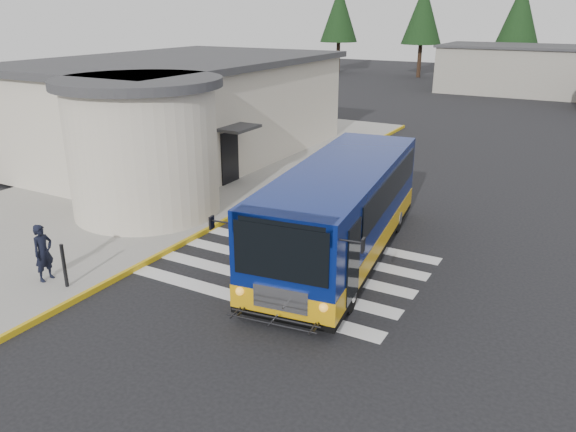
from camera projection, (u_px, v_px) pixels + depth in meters
The scene contains 9 objects.
ground at pixel (312, 258), 17.11m from camera, with size 140.00×140.00×0.00m, color black.
sidewalk at pixel (170, 181), 24.49m from camera, with size 10.00×34.00×0.15m, color gray.
curb_strip at pixel (267, 199), 22.22m from camera, with size 0.12×34.00×0.16m, color gold.
station_building at pixel (177, 111), 26.86m from camera, with size 12.70×18.70×4.80m.
crosswalk at pixel (285, 264), 16.68m from camera, with size 8.00×5.35×0.01m.
transit_bus at pixel (340, 215), 16.71m from camera, with size 4.32×10.35×2.85m.
pedestrian_a at pixel (43, 253), 15.12m from camera, with size 0.58×0.38×1.60m, color black.
pedestrian_b at pixel (110, 199), 19.60m from camera, with size 0.73×0.57×1.50m, color black.
bollard at pixel (64, 266), 14.80m from camera, with size 0.10×0.10×1.22m, color black.
Camera 1 is at (7.02, -13.98, 7.08)m, focal length 35.00 mm.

